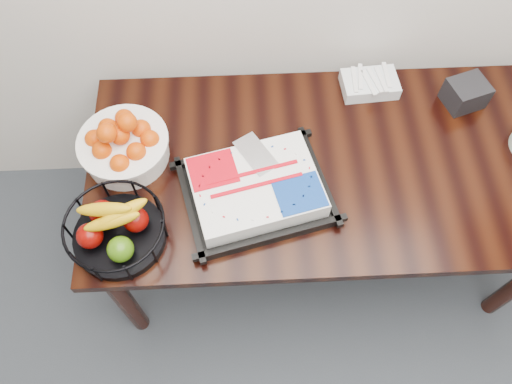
{
  "coord_description": "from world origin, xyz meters",
  "views": [
    {
      "loc": [
        -0.32,
        1.01,
        2.33
      ],
      "look_at": [
        -0.28,
        1.84,
        0.83
      ],
      "focal_mm": 35.0,
      "sensor_mm": 36.0,
      "label": 1
    }
  ],
  "objects_px": {
    "cake_tray": "(256,189)",
    "napkin_box": "(466,93)",
    "table": "(325,174)",
    "tangerine_bowl": "(123,142)",
    "fruit_basket": "(116,229)"
  },
  "relations": [
    {
      "from": "cake_tray",
      "to": "tangerine_bowl",
      "type": "bearing_deg",
      "value": 157.81
    },
    {
      "from": "napkin_box",
      "to": "cake_tray",
      "type": "bearing_deg",
      "value": -155.25
    },
    {
      "from": "cake_tray",
      "to": "napkin_box",
      "type": "xyz_separation_m",
      "value": [
        0.85,
        0.39,
        0.01
      ]
    },
    {
      "from": "cake_tray",
      "to": "table",
      "type": "bearing_deg",
      "value": 24.87
    },
    {
      "from": "tangerine_bowl",
      "to": "napkin_box",
      "type": "relative_size",
      "value": 2.28
    },
    {
      "from": "cake_tray",
      "to": "fruit_basket",
      "type": "xyz_separation_m",
      "value": [
        -0.47,
        -0.15,
        0.03
      ]
    },
    {
      "from": "cake_tray",
      "to": "tangerine_bowl",
      "type": "distance_m",
      "value": 0.51
    },
    {
      "from": "cake_tray",
      "to": "fruit_basket",
      "type": "distance_m",
      "value": 0.5
    },
    {
      "from": "table",
      "to": "fruit_basket",
      "type": "bearing_deg",
      "value": -159.9
    },
    {
      "from": "cake_tray",
      "to": "fruit_basket",
      "type": "bearing_deg",
      "value": -162.84
    },
    {
      "from": "table",
      "to": "tangerine_bowl",
      "type": "relative_size",
      "value": 5.4
    },
    {
      "from": "table",
      "to": "tangerine_bowl",
      "type": "xyz_separation_m",
      "value": [
        -0.75,
        0.07,
        0.18
      ]
    },
    {
      "from": "fruit_basket",
      "to": "cake_tray",
      "type": "bearing_deg",
      "value": 17.16
    },
    {
      "from": "tangerine_bowl",
      "to": "fruit_basket",
      "type": "relative_size",
      "value": 0.99
    },
    {
      "from": "cake_tray",
      "to": "napkin_box",
      "type": "relative_size",
      "value": 3.97
    }
  ]
}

